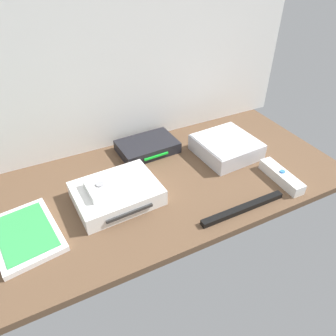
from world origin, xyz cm
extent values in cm
cube|color=brown|center=(0.00, 0.00, -1.00)|extent=(100.00, 48.00, 2.00)
cube|color=white|center=(0.00, 24.60, 32.00)|extent=(110.00, 1.20, 64.00)
cube|color=white|center=(-15.55, -1.58, 2.20)|extent=(21.81, 17.07, 4.40)
cube|color=#2D2D2D|center=(-15.12, -9.77, 2.20)|extent=(12.01, 1.23, 0.80)
cube|color=silver|center=(21.89, 3.37, 2.50)|extent=(17.95, 17.95, 5.00)
cube|color=silver|center=(21.89, 3.37, 5.15)|extent=(17.24, 17.24, 0.30)
cube|color=white|center=(-38.38, -4.04, 0.70)|extent=(16.15, 20.73, 1.40)
cube|color=green|center=(-38.38, -4.04, 1.48)|extent=(13.35, 17.75, 0.16)
cube|color=black|center=(0.66, 15.78, 1.70)|extent=(18.48, 12.73, 3.40)
cube|color=#19D833|center=(0.92, 9.59, 1.70)|extent=(8.01, 0.73, 0.60)
cube|color=white|center=(27.86, -14.66, 1.50)|extent=(4.11, 14.92, 3.00)
cylinder|color=#387FDB|center=(27.86, -14.66, 3.20)|extent=(1.40, 1.40, 0.40)
cube|color=white|center=(-15.44, -1.28, 5.40)|extent=(14.79, 8.73, 2.00)
cylinder|color=#99999E|center=(-19.44, -1.48, 6.60)|extent=(2.10, 2.10, 0.40)
cube|color=black|center=(11.14, -19.53, 0.70)|extent=(24.01, 1.90, 1.40)
camera|label=1|loc=(-31.12, -61.64, 55.79)|focal=33.65mm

